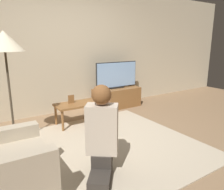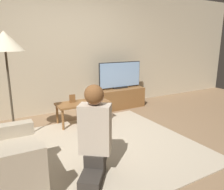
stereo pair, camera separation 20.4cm
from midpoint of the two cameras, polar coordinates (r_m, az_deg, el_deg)
The scene contains 9 objects.
ground_plane at distance 3.26m, azimuth 1.64°, elevation -12.94°, with size 10.00×10.00×0.00m, color #896B4C.
wall_back at distance 4.67m, azimuth -10.81°, elevation 11.51°, with size 10.00×0.06×2.60m.
rug at distance 3.25m, azimuth 1.64°, elevation -12.81°, with size 2.25×2.39×0.02m.
tv_stand at distance 4.99m, azimuth 3.29°, elevation -0.71°, with size 1.06×0.46×0.44m.
tv at distance 4.89m, azimuth 3.35°, elevation 5.21°, with size 1.04×0.08×0.59m.
coffee_table at distance 3.99m, azimuth -6.18°, elevation -2.50°, with size 0.94×0.42×0.40m.
floor_lamp at distance 3.26m, azimuth -24.58°, elevation 11.63°, with size 0.50×0.50×1.61m.
person_kneeling at distance 2.39m, azimuth -2.03°, elevation -9.16°, with size 0.67×0.77×1.02m.
picture_frame at distance 3.95m, azimuth -8.88°, elevation -0.94°, with size 0.11×0.01×0.15m.
Camera 2 is at (-1.42, -2.54, 1.46)m, focal length 35.00 mm.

